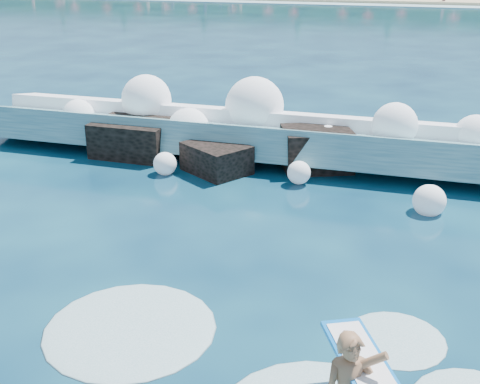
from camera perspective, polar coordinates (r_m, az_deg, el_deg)
The scene contains 5 objects.
ground at distance 12.16m, azimuth -9.62°, elevation -7.88°, with size 200.00×200.00×0.00m, color #07203A.
wet_band at distance 76.77m, azimuth 13.59°, elevation 16.89°, with size 140.00×5.00×0.08m, color silver.
breaking_wave at distance 18.52m, azimuth 4.92°, elevation 4.93°, with size 19.80×3.01×1.71m.
rock_cluster at distance 18.19m, azimuth -2.57°, elevation 4.14°, with size 8.09×3.35×1.37m.
wave_spray at distance 18.55m, azimuth 3.74°, elevation 6.84°, with size 15.55×5.08×2.43m.
Camera 1 is at (4.92, -9.38, 5.97)m, focal length 45.00 mm.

